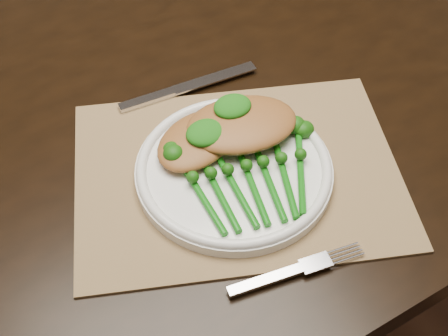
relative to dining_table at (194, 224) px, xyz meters
name	(u,v)px	position (x,y,z in m)	size (l,w,h in m)	color
floor	(157,329)	(-0.10, 0.02, -0.38)	(4.00, 4.00, 0.00)	#55301D
dining_table	(194,224)	(0.00, 0.00, 0.00)	(1.65, 0.98, 0.75)	black
placemat	(237,173)	(-0.02, -0.20, 0.37)	(0.40, 0.30, 0.00)	olive
dinner_plate	(234,169)	(-0.03, -0.20, 0.39)	(0.24, 0.24, 0.02)	white
knife	(176,91)	(-0.03, -0.03, 0.38)	(0.21, 0.02, 0.01)	silver
fork	(305,267)	(-0.02, -0.36, 0.38)	(0.16, 0.04, 0.00)	silver
chicken_fillet_left	(197,140)	(-0.05, -0.15, 0.40)	(0.12, 0.08, 0.02)	#985F2C
chicken_fillet_right	(241,124)	(0.01, -0.16, 0.41)	(0.14, 0.10, 0.03)	#985F2C
pesto_dollop_left	(206,133)	(-0.04, -0.16, 0.42)	(0.05, 0.04, 0.02)	#0E4C0A
pesto_dollop_right	(232,106)	(0.00, -0.14, 0.43)	(0.05, 0.04, 0.02)	#0E4C0A
broccolini_bundle	(251,182)	(-0.02, -0.23, 0.40)	(0.18, 0.19, 0.04)	#0D5C0C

